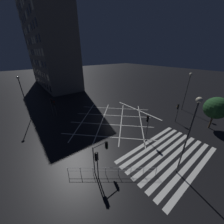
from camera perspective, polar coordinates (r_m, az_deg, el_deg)
ground_plane at (r=23.99m, az=0.00°, el=-3.53°), size 200.00×200.00×0.00m
road_markings at (r=19.57m, az=16.22°, el=-12.25°), size 18.39×24.18×0.01m
office_building at (r=53.53m, az=-26.99°, el=26.12°), size 10.06×28.51×28.87m
traffic_light_median_south at (r=18.16m, az=15.91°, el=-4.66°), size 0.36×0.39×3.95m
traffic_light_sw_cross at (r=12.82m, az=-7.02°, el=-21.01°), size 0.36×0.39×3.35m
traffic_light_nw_cross at (r=26.55m, az=-24.74°, el=2.78°), size 0.36×0.39×3.41m
traffic_light_nw_main at (r=27.02m, az=-25.90°, el=3.40°), size 0.39×0.36×3.69m
traffic_light_se_cross at (r=25.14m, az=27.82°, el=1.14°), size 0.36×0.39×3.53m
traffic_light_sw_main at (r=13.47m, az=-4.79°, el=-17.08°), size 1.89×0.36×3.53m
street_lamp_east at (r=13.05m, az=32.43°, el=-5.26°), size 0.49×0.49×8.49m
street_lamp_west at (r=27.04m, az=-35.68°, el=7.20°), size 0.44×0.44×8.12m
street_lamp_far at (r=30.70m, az=31.68°, el=11.60°), size 0.62×0.62×8.02m
street_tree_near at (r=25.83m, az=39.93°, el=1.40°), size 3.49×3.49×5.45m
pedestrian_railing at (r=14.23m, az=0.00°, el=-25.09°), size 7.28×5.71×1.05m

